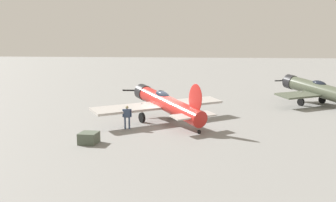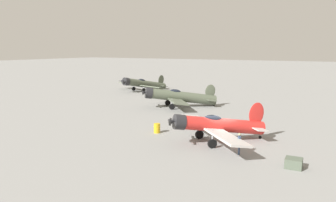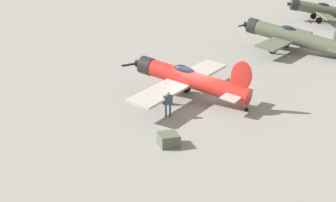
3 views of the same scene
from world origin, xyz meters
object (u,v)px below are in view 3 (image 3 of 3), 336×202
object	(u,v)px
airplane_far_line	(326,11)
fuel_drum	(169,70)
airplane_foreground	(188,79)
ground_crew_mechanic	(168,102)
equipment_crate	(169,140)
airplane_mid_apron	(293,37)

from	to	relation	value
airplane_far_line	fuel_drum	distance (m)	32.44
airplane_foreground	airplane_far_line	size ratio (longest dim) A/B	0.74
airplane_foreground	ground_crew_mechanic	size ratio (longest dim) A/B	5.44
airplane_foreground	equipment_crate	bearing A→B (deg)	110.24
ground_crew_mechanic	fuel_drum	size ratio (longest dim) A/B	1.84
airplane_far_line	airplane_foreground	bearing A→B (deg)	61.27
airplane_mid_apron	fuel_drum	xyz separation A→B (m)	(13.69, 4.82, -1.07)
airplane_mid_apron	equipment_crate	world-z (taller)	airplane_mid_apron
airplane_foreground	equipment_crate	distance (m)	7.87
equipment_crate	ground_crew_mechanic	bearing A→B (deg)	-103.79
airplane_mid_apron	ground_crew_mechanic	distance (m)	21.32
ground_crew_mechanic	fuel_drum	world-z (taller)	ground_crew_mechanic
airplane_far_line	ground_crew_mechanic	world-z (taller)	airplane_far_line
airplane_mid_apron	airplane_far_line	size ratio (longest dim) A/B	0.76
equipment_crate	airplane_foreground	bearing A→B (deg)	-114.56
airplane_far_line	fuel_drum	size ratio (longest dim) A/B	13.53
equipment_crate	airplane_mid_apron	bearing A→B (deg)	-133.24
airplane_foreground	airplane_far_line	world-z (taller)	airplane_foreground
airplane_mid_apron	fuel_drum	bearing A→B (deg)	68.89
airplane_mid_apron	airplane_far_line	bearing A→B (deg)	-81.40
ground_crew_mechanic	equipment_crate	bearing A→B (deg)	153.01
airplane_mid_apron	ground_crew_mechanic	size ratio (longest dim) A/B	5.64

